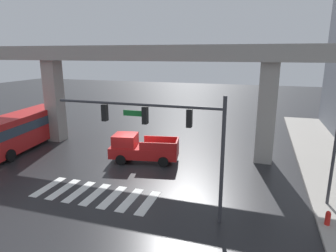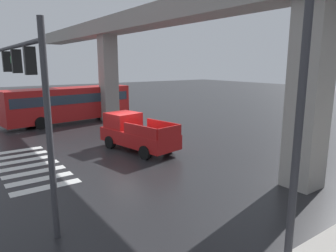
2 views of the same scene
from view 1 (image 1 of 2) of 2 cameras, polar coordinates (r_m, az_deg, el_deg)
ground_plane at (r=22.52m, az=-6.59°, el=-6.95°), size 120.00×120.00×0.00m
crosswalk_stripes at (r=18.07m, az=-13.91°, el=-12.75°), size 7.15×2.80×0.01m
elevated_overpass at (r=23.97m, az=-3.93°, el=12.25°), size 51.10×2.05×8.61m
sidewalk_east at (r=23.13m, az=29.27°, el=-7.96°), size 4.00×36.00×0.15m
pickup_truck at (r=22.31m, az=-5.40°, el=-4.42°), size 5.36×2.79×2.08m
city_bus at (r=27.95m, az=-26.90°, el=-0.56°), size 3.85×11.03×2.99m
traffic_signal_mast at (r=13.98m, az=-0.10°, el=-0.30°), size 8.69×0.32×6.20m
fire_hydrant at (r=16.29m, az=28.62°, el=-15.61°), size 0.24×0.24×0.85m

